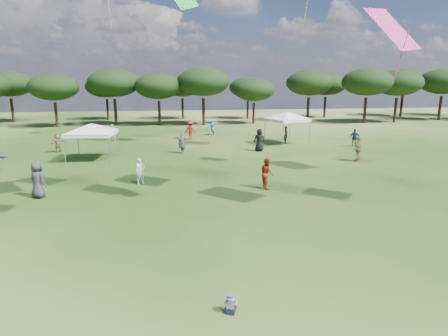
{
  "coord_description": "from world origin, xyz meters",
  "views": [
    {
      "loc": [
        -1.51,
        -6.09,
        5.8
      ],
      "look_at": [
        0.3,
        6.0,
        2.95
      ],
      "focal_mm": 30.0,
      "sensor_mm": 36.0,
      "label": 1
    }
  ],
  "objects": [
    {
      "name": "festival_crowd",
      "position": [
        -0.39,
        24.33,
        0.86
      ],
      "size": [
        29.15,
        22.44,
        1.91
      ],
      "color": "silver",
      "rests_on": "ground"
    },
    {
      "name": "tree_line",
      "position": [
        2.39,
        47.41,
        5.42
      ],
      "size": [
        108.78,
        17.63,
        7.77
      ],
      "color": "black",
      "rests_on": "ground"
    },
    {
      "name": "tent_right",
      "position": [
        9.44,
        27.38,
        2.88
      ],
      "size": [
        6.0,
        6.0,
        3.31
      ],
      "rotation": [
        0.0,
        0.0,
        0.33
      ],
      "color": "gray",
      "rests_on": "ground"
    },
    {
      "name": "toddler",
      "position": [
        -0.07,
        2.3,
        0.23
      ],
      "size": [
        0.38,
        0.41,
        0.5
      ],
      "rotation": [
        0.0,
        0.0,
        -0.37
      ],
      "color": "black",
      "rests_on": "ground"
    },
    {
      "name": "tent_left",
      "position": [
        -7.11,
        22.56,
        2.62
      ],
      "size": [
        6.61,
        6.61,
        3.04
      ],
      "rotation": [
        0.0,
        0.0,
        -0.08
      ],
      "color": "gray",
      "rests_on": "ground"
    }
  ]
}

